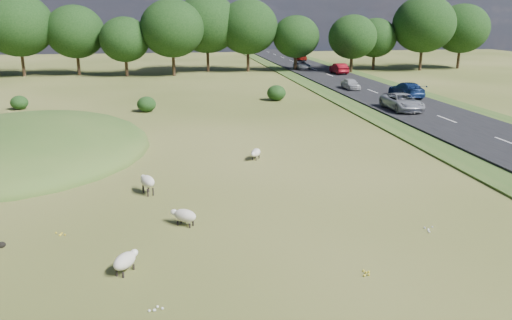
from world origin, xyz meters
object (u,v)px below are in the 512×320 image
at_px(sheep_2, 147,181).
at_px(car_4, 402,102).
at_px(car_1, 300,57).
at_px(sheep_0, 125,260).
at_px(car_5, 302,65).
at_px(car_6, 351,84).
at_px(car_3, 407,89).
at_px(car_2, 339,68).
at_px(sheep_3, 184,215).
at_px(sheep_1, 256,153).

xyz_separation_m(sheep_2, car_4, (21.80, 18.15, 0.32)).
bearing_deg(car_1, car_4, 85.84).
bearing_deg(sheep_0, car_5, 11.41).
bearing_deg(car_6, car_3, -59.70).
height_order(car_1, car_4, car_4).
relative_size(sheep_0, car_1, 0.28).
bearing_deg(car_2, car_3, 90.00).
relative_size(sheep_3, car_6, 0.34).
relative_size(car_2, car_4, 0.86).
bearing_deg(sheep_1, car_5, -169.88).
relative_size(sheep_0, car_4, 0.24).
distance_m(car_4, car_5, 36.11).
xyz_separation_m(sheep_3, car_1, (23.91, 74.56, 0.45)).
distance_m(sheep_0, car_4, 34.21).
distance_m(sheep_1, car_3, 27.84).
bearing_deg(sheep_0, car_3, -7.09).
height_order(sheep_0, sheep_2, sheep_2).
relative_size(sheep_2, car_5, 0.31).
height_order(sheep_0, sheep_1, sheep_0).
bearing_deg(car_6, car_2, 76.35).
bearing_deg(car_4, sheep_3, -132.02).
bearing_deg(car_4, car_3, 61.73).
xyz_separation_m(sheep_0, sheep_1, (6.66, 13.08, -0.03)).
bearing_deg(sheep_1, car_2, -176.94).
height_order(car_2, car_3, car_3).
xyz_separation_m(car_1, car_6, (-3.80, -38.67, -0.03)).
distance_m(car_1, car_2, 23.02).
height_order(sheep_1, sheep_2, sheep_2).
distance_m(sheep_0, car_3, 42.09).
distance_m(sheep_0, car_1, 82.47).
xyz_separation_m(sheep_0, car_1, (26.00, 78.26, 0.45)).
bearing_deg(car_3, sheep_0, 51.84).
bearing_deg(sheep_2, car_4, -72.91).
distance_m(sheep_2, car_1, 74.90).
bearing_deg(car_3, car_5, -82.55).
height_order(sheep_2, car_4, car_4).
distance_m(sheep_1, sheep_2, 8.14).
bearing_deg(sheep_2, car_3, -68.12).
relative_size(sheep_2, car_1, 0.30).
bearing_deg(car_3, sheep_1, 45.97).
bearing_deg(sheep_0, car_4, -9.40).
height_order(car_5, car_6, car_6).
bearing_deg(sheep_0, car_2, 5.86).
bearing_deg(car_2, sheep_0, 64.79).
bearing_deg(sheep_3, sheep_2, -32.45).
bearing_deg(car_5, sheep_1, -107.59).
relative_size(sheep_1, car_4, 0.22).
bearing_deg(car_4, car_2, 82.59).
height_order(sheep_0, car_4, car_4).
bearing_deg(sheep_0, sheep_1, 4.09).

